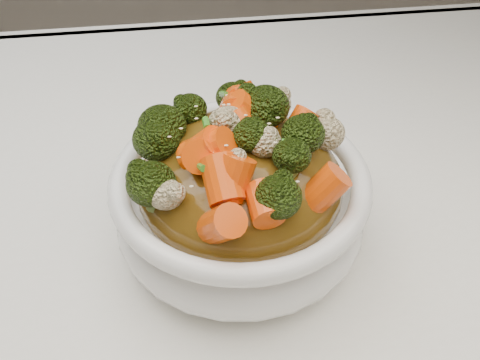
{
  "coord_description": "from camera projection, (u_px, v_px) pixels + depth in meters",
  "views": [
    {
      "loc": [
        0.0,
        -0.31,
        1.11
      ],
      "look_at": [
        0.05,
        0.01,
        0.82
      ],
      "focal_mm": 42.0,
      "sensor_mm": 36.0,
      "label": 1
    }
  ],
  "objects": [
    {
      "name": "broccoli",
      "position": [
        240.0,
        124.0,
        0.39
      ],
      "size": [
        0.19,
        0.19,
        0.04
      ],
      "primitive_type": null,
      "rotation": [
        0.0,
        0.0,
        0.22
      ],
      "color": "black",
      "rests_on": "sauce_base"
    },
    {
      "name": "carrots",
      "position": [
        240.0,
        122.0,
        0.39
      ],
      "size": [
        0.19,
        0.19,
        0.05
      ],
      "primitive_type": null,
      "rotation": [
        0.0,
        0.0,
        0.22
      ],
      "color": "#F34E07",
      "rests_on": "sauce_base"
    },
    {
      "name": "sesame_seeds",
      "position": [
        240.0,
        121.0,
        0.39
      ],
      "size": [
        0.17,
        0.17,
        0.01
      ],
      "primitive_type": null,
      "rotation": [
        0.0,
        0.0,
        0.22
      ],
      "color": "beige",
      "rests_on": "sauce_base"
    },
    {
      "name": "sauce_base",
      "position": [
        240.0,
        183.0,
        0.43
      ],
      "size": [
        0.19,
        0.19,
        0.09
      ],
      "primitive_type": "ellipsoid",
      "rotation": [
        0.0,
        0.0,
        0.22
      ],
      "color": "#583B0F",
      "rests_on": "bowl"
    },
    {
      "name": "tablecloth",
      "position": [
        187.0,
        267.0,
        0.48
      ],
      "size": [
        1.2,
        0.8,
        0.04
      ],
      "primitive_type": "cube",
      "color": "white",
      "rests_on": "dining_table"
    },
    {
      "name": "scallions",
      "position": [
        240.0,
        121.0,
        0.39
      ],
      "size": [
        0.14,
        0.14,
        0.02
      ],
      "primitive_type": null,
      "rotation": [
        0.0,
        0.0,
        0.22
      ],
      "color": "#33791C",
      "rests_on": "sauce_base"
    },
    {
      "name": "bowl",
      "position": [
        240.0,
        208.0,
        0.45
      ],
      "size": [
        0.24,
        0.24,
        0.08
      ],
      "primitive_type": null,
      "rotation": [
        0.0,
        0.0,
        0.22
      ],
      "color": "white",
      "rests_on": "tablecloth"
    },
    {
      "name": "cauliflower",
      "position": [
        240.0,
        126.0,
        0.39
      ],
      "size": [
        0.19,
        0.19,
        0.03
      ],
      "primitive_type": null,
      "rotation": [
        0.0,
        0.0,
        0.22
      ],
      "color": "beige",
      "rests_on": "sauce_base"
    }
  ]
}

